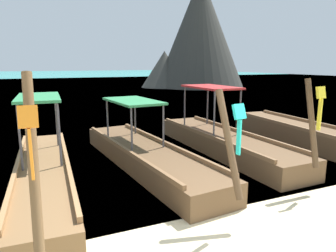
{
  "coord_description": "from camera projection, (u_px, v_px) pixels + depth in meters",
  "views": [
    {
      "loc": [
        -2.84,
        -2.92,
        2.67
      ],
      "look_at": [
        0.0,
        3.57,
        1.25
      ],
      "focal_mm": 33.13,
      "sensor_mm": 36.0,
      "label": 1
    }
  ],
  "objects": [
    {
      "name": "karst_rock",
      "position": [
        197.0,
        35.0,
        35.31
      ],
      "size": [
        11.72,
        10.14,
        12.45
      ],
      "color": "#383833",
      "rests_on": "ground"
    },
    {
      "name": "longtail_boat_orange_ribbon",
      "position": [
        43.0,
        173.0,
        6.78
      ],
      "size": [
        1.36,
        6.75,
        2.59
      ],
      "color": "brown",
      "rests_on": "ground"
    },
    {
      "name": "longtail_boat_pink_ribbon",
      "position": [
        309.0,
        136.0,
        10.2
      ],
      "size": [
        1.74,
        7.55,
        2.83
      ],
      "color": "brown",
      "rests_on": "ground"
    },
    {
      "name": "longtail_boat_turquoise_ribbon",
      "position": [
        146.0,
        155.0,
        8.14
      ],
      "size": [
        1.86,
        6.8,
        2.26
      ],
      "color": "brown",
      "rests_on": "ground"
    },
    {
      "name": "sea_water",
      "position": [
        47.0,
        78.0,
        59.54
      ],
      "size": [
        120.0,
        120.0,
        0.0
      ],
      "primitive_type": "plane",
      "color": "teal",
      "rests_on": "ground"
    },
    {
      "name": "longtail_boat_yellow_ribbon",
      "position": [
        223.0,
        141.0,
        9.49
      ],
      "size": [
        1.41,
        6.51,
        2.38
      ],
      "color": "brown",
      "rests_on": "ground"
    }
  ]
}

